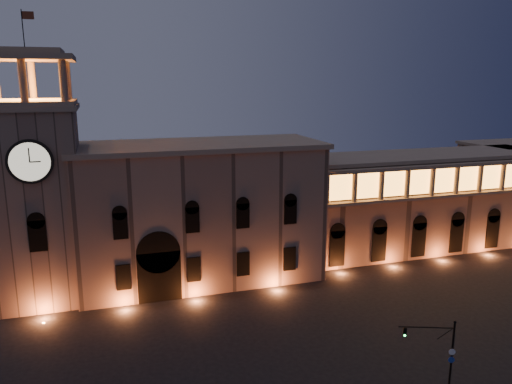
% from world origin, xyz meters
% --- Properties ---
extents(ground, '(160.00, 160.00, 0.00)m').
position_xyz_m(ground, '(0.00, 0.00, 0.00)').
color(ground, black).
rests_on(ground, ground).
extents(government_building, '(30.80, 12.80, 17.60)m').
position_xyz_m(government_building, '(-2.08, 21.93, 8.77)').
color(government_building, '#806354').
rests_on(government_building, ground).
extents(clock_tower, '(9.80, 9.80, 32.40)m').
position_xyz_m(clock_tower, '(-20.50, 20.98, 12.50)').
color(clock_tower, '#806354').
rests_on(clock_tower, ground).
extents(colonnade_wing, '(40.60, 11.50, 14.50)m').
position_xyz_m(colonnade_wing, '(32.00, 23.92, 7.33)').
color(colonnade_wing, '#7B5E4F').
rests_on(colonnade_wing, ground).
extents(traffic_light, '(4.41, 1.86, 6.41)m').
position_xyz_m(traffic_light, '(11.92, -8.28, 3.37)').
color(traffic_light, black).
rests_on(traffic_light, ground).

